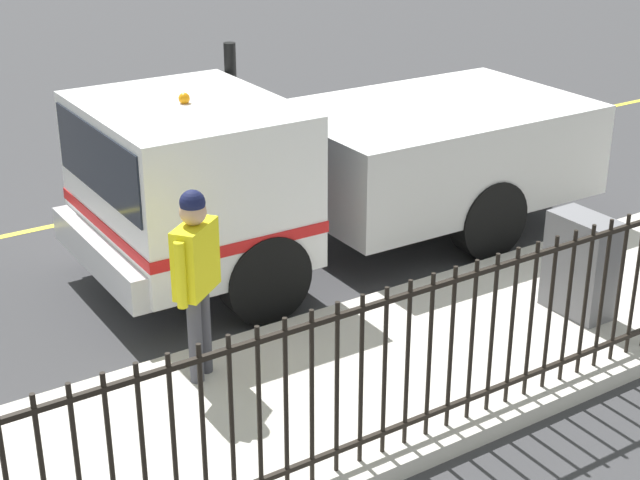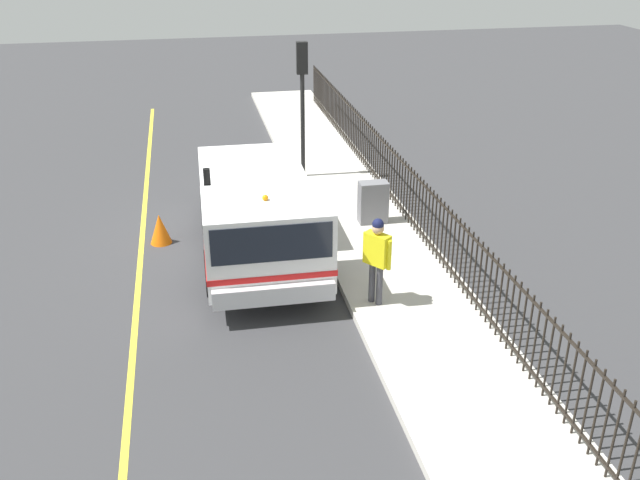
% 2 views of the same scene
% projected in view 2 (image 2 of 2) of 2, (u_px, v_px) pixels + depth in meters
% --- Properties ---
extents(ground_plane, '(58.10, 58.10, 0.00)m').
position_uv_depth(ground_plane, '(246.00, 223.00, 17.23)').
color(ground_plane, '#38383A').
rests_on(ground_plane, ground).
extents(sidewalk_slab, '(2.55, 26.41, 0.15)m').
position_uv_depth(sidewalk_slab, '(356.00, 212.00, 17.69)').
color(sidewalk_slab, beige).
rests_on(sidewalk_slab, ground).
extents(lane_marking, '(0.12, 23.77, 0.01)m').
position_uv_depth(lane_marking, '(143.00, 231.00, 16.78)').
color(lane_marking, yellow).
rests_on(lane_marking, ground).
extents(work_truck, '(2.54, 6.33, 2.42)m').
position_uv_depth(work_truck, '(259.00, 214.00, 14.80)').
color(work_truck, white).
rests_on(work_truck, ground).
extents(worker_standing, '(0.48, 0.54, 1.78)m').
position_uv_depth(worker_standing, '(377.00, 252.00, 12.96)').
color(worker_standing, yellow).
rests_on(worker_standing, sidewalk_slab).
extents(iron_fence, '(0.04, 22.48, 1.44)m').
position_uv_depth(iron_fence, '(396.00, 180.00, 17.53)').
color(iron_fence, black).
rests_on(iron_fence, sidewalk_slab).
extents(traffic_light_near, '(0.31, 0.23, 3.78)m').
position_uv_depth(traffic_light_near, '(302.00, 83.00, 18.76)').
color(traffic_light_near, black).
rests_on(traffic_light_near, sidewalk_slab).
extents(utility_cabinet, '(0.70, 0.39, 1.03)m').
position_uv_depth(utility_cabinet, '(373.00, 202.00, 16.71)').
color(utility_cabinet, slate).
rests_on(utility_cabinet, sidewalk_slab).
extents(traffic_cone, '(0.50, 0.50, 0.72)m').
position_uv_depth(traffic_cone, '(160.00, 229.00, 16.06)').
color(traffic_cone, orange).
rests_on(traffic_cone, ground).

